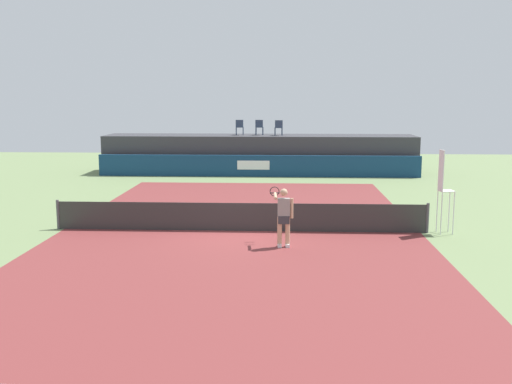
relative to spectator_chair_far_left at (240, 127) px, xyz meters
The scene contains 13 objects.
ground_plane 12.68m from the spectator_chair_far_left, 84.56° to the right, with size 48.00×48.00×0.00m, color #6B7F51.
court_inner 15.62m from the spectator_chair_far_left, 85.62° to the right, with size 12.00×22.00×0.00m, color maroon.
sponsor_wall 3.02m from the spectator_chair_far_left, 57.44° to the right, with size 18.00×0.22×1.20m.
spectator_platform 1.98m from the spectator_chair_far_left, ahead, with size 18.00×2.80×2.20m, color #38383D.
spectator_chair_far_left is the anchor object (origin of this frame).
spectator_chair_left 1.15m from the spectator_chair_far_left, ahead, with size 0.46×0.46×0.89m.
spectator_chair_center 2.32m from the spectator_chair_far_left, 10.22° to the right, with size 0.47×0.47×0.89m.
umpire_chair 17.27m from the spectator_chair_far_left, 62.96° to the right, with size 0.48×0.48×2.76m.
tennis_net 15.54m from the spectator_chair_far_left, 85.62° to the right, with size 12.40×0.02×0.95m, color #2D2D2D.
net_post_near 16.29m from the spectator_chair_far_left, 108.14° to the right, with size 0.10×0.10×1.00m, color #4C4C51.
net_post_far 17.16m from the spectator_chair_far_left, 64.32° to the right, with size 0.10×0.10×1.00m, color #4C4C51.
tennis_player 17.66m from the spectator_chair_far_left, 81.38° to the right, with size 0.73×1.13×1.77m.
tennis_ball 8.10m from the spectator_chair_far_left, 70.90° to the right, with size 0.07×0.07×0.07m, color #D8EA33.
Camera 1 is at (1.49, -19.43, 4.49)m, focal length 41.71 mm.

